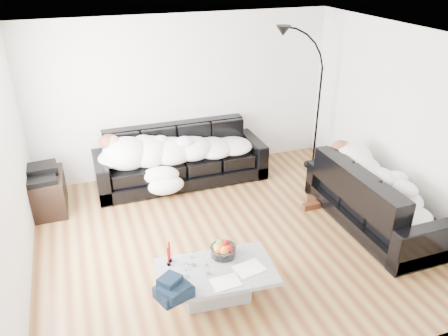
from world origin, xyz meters
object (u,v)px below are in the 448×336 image
object	(u,v)px
wine_glass_a	(193,259)
candle_right	(170,252)
coffee_table	(216,283)
fruit_bowl	(223,249)
floor_lamp	(318,108)
candle_left	(168,257)
sleeper_back	(181,146)
sofa_back	(181,156)
sleeper_right	(378,183)
wine_glass_c	(209,267)
shoes	(313,203)
sofa_right	(375,197)
wine_glass_b	(187,271)
stereo	(41,172)
av_cabinet	(45,193)

from	to	relation	value
wine_glass_a	candle_right	world-z (taller)	candle_right
coffee_table	fruit_bowl	bearing A→B (deg)	53.52
wine_glass_a	floor_lamp	bearing A→B (deg)	39.49
candle_left	candle_right	distance (m)	0.07
sleeper_back	fruit_bowl	world-z (taller)	sleeper_back
wine_glass_a	candle_right	bearing A→B (deg)	145.32
candle_left	floor_lamp	distance (m)	3.92
fruit_bowl	floor_lamp	xyz separation A→B (m)	(2.51, 2.31, 0.62)
sofa_back	sleeper_right	xyz separation A→B (m)	(2.19, -2.13, 0.20)
wine_glass_c	shoes	distance (m)	2.52
sofa_right	shoes	world-z (taller)	sofa_right
sleeper_back	fruit_bowl	distance (m)	2.52
sofa_back	candle_right	size ratio (longest dim) A/B	10.48
wine_glass_b	sleeper_back	bearing A→B (deg)	76.54
wine_glass_c	shoes	size ratio (longest dim) A/B	0.42
wine_glass_a	sleeper_back	bearing A→B (deg)	78.10
sofa_back	sleeper_right	distance (m)	3.06
fruit_bowl	floor_lamp	size ratio (longest dim) A/B	0.13
shoes	wine_glass_c	bearing A→B (deg)	-135.46
candle_left	wine_glass_b	bearing A→B (deg)	-61.37
stereo	sofa_back	bearing A→B (deg)	0.33
sofa_back	floor_lamp	distance (m)	2.44
coffee_table	stereo	xyz separation A→B (m)	(-1.77, 2.56, 0.43)
wine_glass_a	candle_right	size ratio (longest dim) A/B	0.70
sofa_right	floor_lamp	distance (m)	2.00
sleeper_back	sofa_right	bearing A→B (deg)	-43.55
wine_glass_c	av_cabinet	xyz separation A→B (m)	(-1.68, 2.59, -0.18)
stereo	coffee_table	bearing A→B (deg)	-60.83
sleeper_back	fruit_bowl	size ratio (longest dim) A/B	7.97
sofa_right	shoes	bearing A→B (deg)	37.32
av_cabinet	coffee_table	bearing A→B (deg)	-54.23
candle_right	shoes	xyz separation A→B (m)	(2.42, 1.02, -0.45)
coffee_table	wine_glass_a	size ratio (longest dim) A/B	6.85
wine_glass_c	floor_lamp	xyz separation A→B (m)	(2.76, 2.56, 0.62)
sofa_right	fruit_bowl	world-z (taller)	sofa_right
stereo	candle_left	bearing A→B (deg)	-65.95
fruit_bowl	stereo	distance (m)	3.04
sofa_right	wine_glass_c	xyz separation A→B (m)	(-2.61, -0.67, 0.03)
wine_glass_c	stereo	world-z (taller)	stereo
sofa_back	candle_left	bearing A→B (deg)	-107.40
shoes	stereo	world-z (taller)	stereo
wine_glass_b	av_cabinet	bearing A→B (deg)	119.46
sofa_back	coffee_table	size ratio (longest dim) A/B	2.17
stereo	floor_lamp	bearing A→B (deg)	-5.81
sofa_right	wine_glass_c	world-z (taller)	sofa_right
wine_glass_a	wine_glass_c	bearing A→B (deg)	-57.09
candle_left	coffee_table	bearing A→B (deg)	-28.58
coffee_table	wine_glass_b	bearing A→B (deg)	-179.72
sleeper_back	sleeper_right	distance (m)	3.02
sofa_right	sleeper_back	bearing A→B (deg)	46.45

